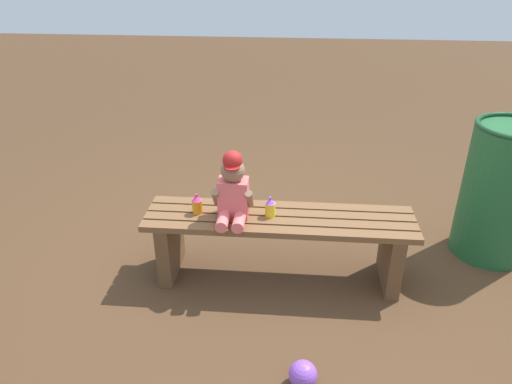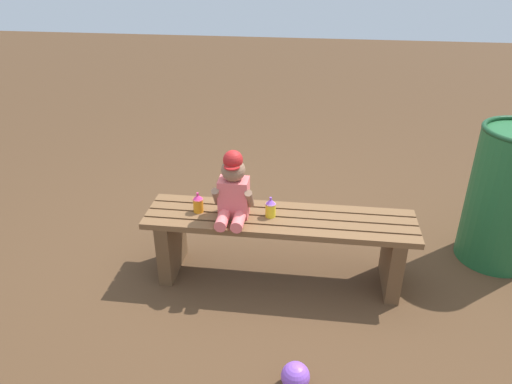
{
  "view_description": "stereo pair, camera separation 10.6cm",
  "coord_description": "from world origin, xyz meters",
  "px_view_note": "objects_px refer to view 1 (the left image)",
  "views": [
    {
      "loc": [
        0.07,
        -2.42,
        1.87
      ],
      "look_at": [
        -0.13,
        -0.05,
        0.61
      ],
      "focal_mm": 33.92,
      "sensor_mm": 36.0,
      "label": 1
    },
    {
      "loc": [
        0.17,
        -2.41,
        1.87
      ],
      "look_at": [
        -0.13,
        -0.05,
        0.61
      ],
      "focal_mm": 33.92,
      "sensor_mm": 36.0,
      "label": 2
    }
  ],
  "objects_px": {
    "sippy_cup_left": "(197,204)",
    "trash_bin": "(501,191)",
    "park_bench": "(279,236)",
    "toy_ball": "(303,375)",
    "sippy_cup_right": "(270,207)",
    "child_figure": "(233,190)"
  },
  "relations": [
    {
      "from": "sippy_cup_left",
      "to": "toy_ball",
      "type": "height_order",
      "value": "sippy_cup_left"
    },
    {
      "from": "sippy_cup_left",
      "to": "trash_bin",
      "type": "xyz_separation_m",
      "value": [
        1.86,
        0.39,
        -0.04
      ]
    },
    {
      "from": "sippy_cup_right",
      "to": "toy_ball",
      "type": "xyz_separation_m",
      "value": [
        0.21,
        -0.82,
        -0.42
      ]
    },
    {
      "from": "park_bench",
      "to": "toy_ball",
      "type": "bearing_deg",
      "value": -79.56
    },
    {
      "from": "park_bench",
      "to": "toy_ball",
      "type": "distance_m",
      "value": 0.86
    },
    {
      "from": "child_figure",
      "to": "toy_ball",
      "type": "height_order",
      "value": "child_figure"
    },
    {
      "from": "toy_ball",
      "to": "sippy_cup_left",
      "type": "bearing_deg",
      "value": 127.57
    },
    {
      "from": "sippy_cup_left",
      "to": "trash_bin",
      "type": "bearing_deg",
      "value": 11.81
    },
    {
      "from": "park_bench",
      "to": "trash_bin",
      "type": "xyz_separation_m",
      "value": [
        1.38,
        0.39,
        0.16
      ]
    },
    {
      "from": "trash_bin",
      "to": "sippy_cup_right",
      "type": "bearing_deg",
      "value": -164.81
    },
    {
      "from": "sippy_cup_right",
      "to": "toy_ball",
      "type": "bearing_deg",
      "value": -75.92
    },
    {
      "from": "child_figure",
      "to": "park_bench",
      "type": "bearing_deg",
      "value": 5.97
    },
    {
      "from": "child_figure",
      "to": "trash_bin",
      "type": "xyz_separation_m",
      "value": [
        1.64,
        0.42,
        -0.16
      ]
    },
    {
      "from": "trash_bin",
      "to": "child_figure",
      "type": "bearing_deg",
      "value": -165.68
    },
    {
      "from": "sippy_cup_right",
      "to": "trash_bin",
      "type": "relative_size",
      "value": 0.14
    },
    {
      "from": "park_bench",
      "to": "toy_ball",
      "type": "xyz_separation_m",
      "value": [
        0.15,
        -0.82,
        -0.22
      ]
    },
    {
      "from": "sippy_cup_right",
      "to": "trash_bin",
      "type": "height_order",
      "value": "trash_bin"
    },
    {
      "from": "toy_ball",
      "to": "trash_bin",
      "type": "bearing_deg",
      "value": 44.7
    },
    {
      "from": "park_bench",
      "to": "trash_bin",
      "type": "distance_m",
      "value": 1.44
    },
    {
      "from": "child_figure",
      "to": "trash_bin",
      "type": "bearing_deg",
      "value": 14.32
    },
    {
      "from": "toy_ball",
      "to": "trash_bin",
      "type": "relative_size",
      "value": 0.15
    },
    {
      "from": "park_bench",
      "to": "sippy_cup_right",
      "type": "distance_m",
      "value": 0.2
    }
  ]
}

